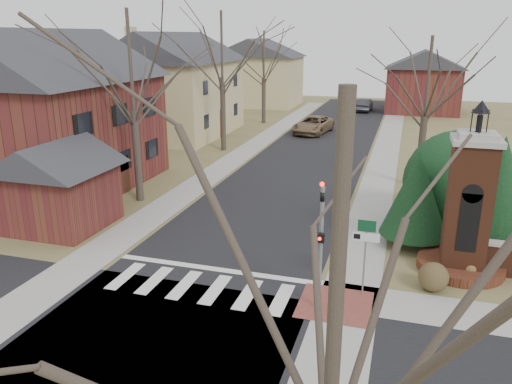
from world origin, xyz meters
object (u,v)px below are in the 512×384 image
(sign_post, at_px, (366,243))
(distant_car, at_px, (364,105))
(pickup_truck, at_px, (313,125))
(brick_gate_monument, at_px, (467,217))
(traffic_signal_pole, at_px, (321,236))

(sign_post, distance_m, distant_car, 44.46)
(distant_car, bearing_deg, pickup_truck, 80.11)
(brick_gate_monument, bearing_deg, distant_car, 100.17)
(pickup_truck, bearing_deg, traffic_signal_pole, -70.32)
(traffic_signal_pole, relative_size, distant_car, 1.00)
(sign_post, xyz_separation_m, pickup_truck, (-7.19, 28.93, -1.17))
(pickup_truck, bearing_deg, sign_post, -67.36)
(brick_gate_monument, distance_m, pickup_truck, 28.05)
(traffic_signal_pole, height_order, brick_gate_monument, brick_gate_monument)
(sign_post, relative_size, brick_gate_monument, 0.42)
(sign_post, distance_m, brick_gate_monument, 4.55)
(sign_post, distance_m, pickup_truck, 29.84)
(sign_post, bearing_deg, distant_car, 95.15)
(traffic_signal_pole, relative_size, brick_gate_monument, 0.69)
(brick_gate_monument, distance_m, distant_car, 41.94)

